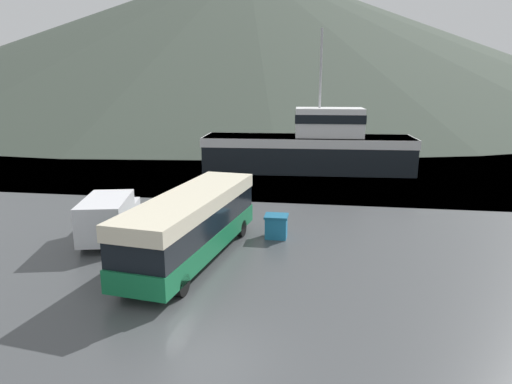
% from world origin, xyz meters
% --- Properties ---
extents(ground_plane, '(400.00, 400.00, 0.00)m').
position_xyz_m(ground_plane, '(0.00, 0.00, 0.00)').
color(ground_plane, '#424447').
extents(water_surface, '(240.00, 240.00, 0.00)m').
position_xyz_m(water_surface, '(0.00, 138.25, 0.00)').
color(water_surface, '#475B6B').
rests_on(water_surface, ground).
extents(hill_backdrop, '(234.61, 234.61, 46.79)m').
position_xyz_m(hill_backdrop, '(-24.61, 150.05, 23.40)').
color(hill_backdrop, '#3D473D').
rests_on(hill_backdrop, ground).
extents(tour_bus, '(3.99, 10.64, 3.09)m').
position_xyz_m(tour_bus, '(-2.68, 7.73, 1.75)').
color(tour_bus, '#146B3D').
rests_on(tour_bus, ground).
extents(delivery_van, '(3.41, 6.09, 2.29)m').
position_xyz_m(delivery_van, '(-7.77, 9.78, 1.22)').
color(delivery_van, silver).
rests_on(delivery_van, ground).
extents(fishing_boat, '(19.07, 5.93, 12.49)m').
position_xyz_m(fishing_boat, '(1.90, 30.06, 2.27)').
color(fishing_boat, black).
rests_on(fishing_boat, water_surface).
extents(storage_bin, '(1.21, 1.08, 1.23)m').
position_xyz_m(storage_bin, '(0.81, 11.24, 0.63)').
color(storage_bin, teal).
rests_on(storage_bin, ground).
extents(small_boat, '(7.67, 4.10, 1.03)m').
position_xyz_m(small_boat, '(-13.03, 38.65, 0.51)').
color(small_boat, '#1E5138').
rests_on(small_boat, water_surface).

